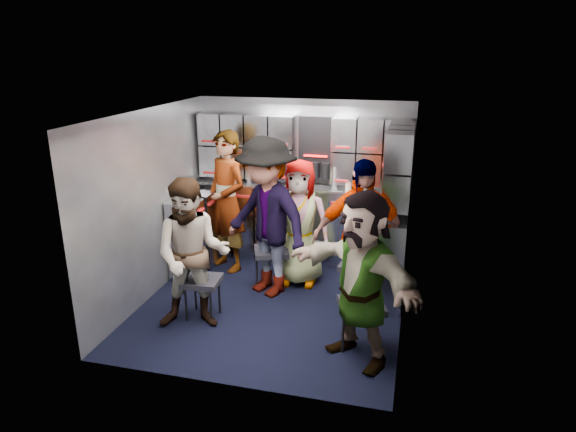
% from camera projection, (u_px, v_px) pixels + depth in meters
% --- Properties ---
extents(floor, '(3.00, 3.00, 0.00)m').
position_uv_depth(floor, '(273.00, 303.00, 5.73)').
color(floor, black).
rests_on(floor, ground).
extents(wall_back, '(2.80, 0.04, 2.10)m').
position_uv_depth(wall_back, '(303.00, 180.00, 6.78)').
color(wall_back, gray).
rests_on(wall_back, ground).
extents(wall_left, '(0.04, 3.00, 2.10)m').
position_uv_depth(wall_left, '(152.00, 204.00, 5.73)').
color(wall_left, gray).
rests_on(wall_left, ground).
extents(wall_right, '(0.04, 3.00, 2.10)m').
position_uv_depth(wall_right, '(408.00, 224.00, 5.07)').
color(wall_right, gray).
rests_on(wall_right, ground).
extents(ceiling, '(2.80, 3.00, 0.02)m').
position_uv_depth(ceiling, '(271.00, 113.00, 5.07)').
color(ceiling, silver).
rests_on(ceiling, wall_back).
extents(cart_bank_back, '(2.68, 0.38, 0.99)m').
position_uv_depth(cart_bank_back, '(300.00, 224.00, 6.76)').
color(cart_bank_back, '#90949F').
rests_on(cart_bank_back, ground).
extents(cart_bank_left, '(0.38, 0.76, 0.99)m').
position_uv_depth(cart_bank_left, '(193.00, 235.00, 6.37)').
color(cart_bank_left, '#90949F').
rests_on(cart_bank_left, ground).
extents(counter, '(2.68, 0.42, 0.03)m').
position_uv_depth(counter, '(300.00, 186.00, 6.60)').
color(counter, '#AEB0B5').
rests_on(counter, cart_bank_back).
extents(locker_bank_back, '(2.68, 0.28, 0.82)m').
position_uv_depth(locker_bank_back, '(301.00, 149.00, 6.50)').
color(locker_bank_back, '#90949F').
rests_on(locker_bank_back, wall_back).
extents(locker_bank_right, '(0.28, 1.00, 0.82)m').
position_uv_depth(locker_bank_right, '(399.00, 165.00, 5.61)').
color(locker_bank_right, '#90949F').
rests_on(locker_bank_right, wall_right).
extents(right_cabinet, '(0.28, 1.20, 1.00)m').
position_uv_depth(right_cabinet, '(393.00, 252.00, 5.83)').
color(right_cabinet, '#90949F').
rests_on(right_cabinet, ground).
extents(coffee_niche, '(0.46, 0.16, 0.84)m').
position_uv_depth(coffee_niche, '(316.00, 150.00, 6.52)').
color(coffee_niche, black).
rests_on(coffee_niche, wall_back).
extents(red_latch_strip, '(2.60, 0.02, 0.03)m').
position_uv_depth(red_latch_strip, '(296.00, 200.00, 6.46)').
color(red_latch_strip, maroon).
rests_on(red_latch_strip, cart_bank_back).
extents(jump_seat_near_left, '(0.40, 0.39, 0.44)m').
position_uv_depth(jump_seat_near_left, '(202.00, 283.00, 5.32)').
color(jump_seat_near_left, black).
rests_on(jump_seat_near_left, ground).
extents(jump_seat_mid_left, '(0.49, 0.48, 0.46)m').
position_uv_depth(jump_seat_mid_left, '(271.00, 253.00, 6.04)').
color(jump_seat_mid_left, black).
rests_on(jump_seat_mid_left, ground).
extents(jump_seat_center, '(0.39, 0.37, 0.43)m').
position_uv_depth(jump_seat_center, '(302.00, 247.00, 6.30)').
color(jump_seat_center, black).
rests_on(jump_seat_center, ground).
extents(jump_seat_mid_right, '(0.46, 0.44, 0.48)m').
position_uv_depth(jump_seat_mid_right, '(360.00, 268.00, 5.60)').
color(jump_seat_mid_right, black).
rests_on(jump_seat_mid_right, ground).
extents(jump_seat_near_right, '(0.50, 0.49, 0.47)m').
position_uv_depth(jump_seat_near_right, '(362.00, 308.00, 4.76)').
color(jump_seat_near_right, black).
rests_on(jump_seat_near_right, ground).
extents(attendant_standing, '(0.77, 0.71, 1.78)m').
position_uv_depth(attendant_standing, '(227.00, 202.00, 6.38)').
color(attendant_standing, black).
rests_on(attendant_standing, ground).
extents(attendant_arc_a, '(0.88, 0.76, 1.55)m').
position_uv_depth(attendant_arc_a, '(192.00, 255.00, 5.04)').
color(attendant_arc_a, black).
rests_on(attendant_arc_a, ground).
extents(attendant_arc_b, '(1.35, 1.17, 1.82)m').
position_uv_depth(attendant_arc_b, '(266.00, 218.00, 5.71)').
color(attendant_arc_b, black).
rests_on(attendant_arc_b, ground).
extents(attendant_arc_c, '(0.77, 0.53, 1.51)m').
position_uv_depth(attendant_arc_c, '(299.00, 223.00, 6.02)').
color(attendant_arc_c, black).
rests_on(attendant_arc_c, ground).
extents(attendant_arc_d, '(1.06, 0.68, 1.68)m').
position_uv_depth(attendant_arc_d, '(359.00, 238.00, 5.30)').
color(attendant_arc_d, black).
rests_on(attendant_arc_d, ground).
extents(attendant_arc_e, '(1.47, 1.26, 1.60)m').
position_uv_depth(attendant_arc_e, '(361.00, 279.00, 4.47)').
color(attendant_arc_e, black).
rests_on(attendant_arc_e, ground).
extents(bottle_left, '(0.06, 0.06, 0.23)m').
position_uv_depth(bottle_left, '(227.00, 173.00, 6.74)').
color(bottle_left, white).
rests_on(bottle_left, counter).
extents(bottle_mid, '(0.06, 0.06, 0.22)m').
position_uv_depth(bottle_mid, '(249.00, 174.00, 6.67)').
color(bottle_mid, white).
rests_on(bottle_mid, counter).
extents(bottle_right, '(0.07, 0.07, 0.28)m').
position_uv_depth(bottle_right, '(335.00, 178.00, 6.40)').
color(bottle_right, white).
rests_on(bottle_right, counter).
extents(cup_left, '(0.08, 0.08, 0.10)m').
position_uv_depth(cup_left, '(233.00, 178.00, 6.73)').
color(cup_left, tan).
rests_on(cup_left, counter).
extents(cup_right, '(0.08, 0.08, 0.10)m').
position_uv_depth(cup_right, '(348.00, 185.00, 6.38)').
color(cup_right, tan).
rests_on(cup_right, counter).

